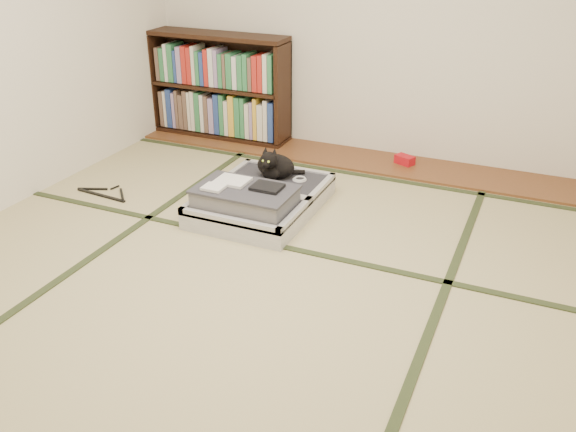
% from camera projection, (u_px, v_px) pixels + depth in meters
% --- Properties ---
extents(floor, '(4.50, 4.50, 0.00)m').
position_uv_depth(floor, '(255.00, 280.00, 3.42)').
color(floor, '#C7B384').
rests_on(floor, ground).
extents(wood_strip, '(4.00, 0.50, 0.02)m').
position_uv_depth(wood_strip, '(363.00, 160.00, 5.05)').
color(wood_strip, brown).
rests_on(wood_strip, ground).
extents(red_item, '(0.17, 0.14, 0.07)m').
position_uv_depth(red_item, '(405.00, 160.00, 4.93)').
color(red_item, red).
rests_on(red_item, wood_strip).
extents(room_shell, '(4.50, 4.50, 4.50)m').
position_uv_depth(room_shell, '(247.00, 7.00, 2.77)').
color(room_shell, white).
rests_on(room_shell, ground).
extents(tatami_borders, '(4.00, 4.50, 0.01)m').
position_uv_depth(tatami_borders, '(290.00, 240.00, 3.82)').
color(tatami_borders, '#2D381E').
rests_on(tatami_borders, ground).
extents(bookcase, '(1.29, 0.29, 0.92)m').
position_uv_depth(bookcase, '(219.00, 88.00, 5.41)').
color(bookcase, black).
rests_on(bookcase, wood_strip).
extents(suitcase, '(0.72, 0.97, 0.29)m').
position_uv_depth(suitcase, '(259.00, 199.00, 4.14)').
color(suitcase, silver).
rests_on(suitcase, floor).
extents(cat, '(0.32, 0.32, 0.26)m').
position_uv_depth(cat, '(274.00, 166.00, 4.33)').
color(cat, black).
rests_on(cat, suitcase).
extents(cable_coil, '(0.10, 0.10, 0.02)m').
position_uv_depth(cable_coil, '(300.00, 179.00, 4.33)').
color(cable_coil, white).
rests_on(cable_coil, suitcase).
extents(hanger, '(0.46, 0.23, 0.01)m').
position_uv_depth(hanger, '(104.00, 193.00, 4.45)').
color(hanger, black).
rests_on(hanger, floor).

